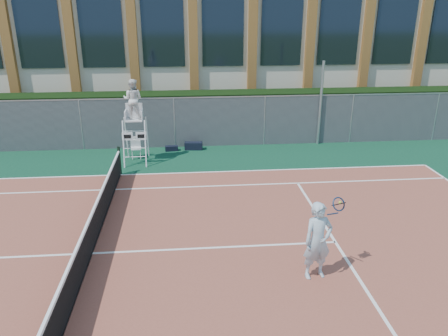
{
  "coord_description": "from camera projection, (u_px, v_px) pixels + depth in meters",
  "views": [
    {
      "loc": [
        2.51,
        -9.93,
        6.02
      ],
      "look_at": [
        3.67,
        3.0,
        1.12
      ],
      "focal_mm": 35.0,
      "sensor_mm": 36.0,
      "label": 1
    }
  ],
  "objects": [
    {
      "name": "ground",
      "position": [
        92.0,
        254.0,
        11.17
      ],
      "size": [
        120.0,
        120.0,
        0.0
      ],
      "primitive_type": "plane",
      "color": "#233814"
    },
    {
      "name": "apron",
      "position": [
        99.0,
        235.0,
        12.1
      ],
      "size": [
        36.0,
        20.0,
        0.01
      ],
      "primitive_type": "cube",
      "color": "#0C3726",
      "rests_on": "ground"
    },
    {
      "name": "tennis_court",
      "position": [
        92.0,
        254.0,
        11.16
      ],
      "size": [
        23.77,
        10.97,
        0.02
      ],
      "primitive_type": "cube",
      "color": "brown",
      "rests_on": "apron"
    },
    {
      "name": "tennis_net",
      "position": [
        90.0,
        236.0,
        10.98
      ],
      "size": [
        0.1,
        11.3,
        1.1
      ],
      "color": "black",
      "rests_on": "ground"
    },
    {
      "name": "fence",
      "position": [
        128.0,
        124.0,
        18.98
      ],
      "size": [
        40.0,
        0.06,
        2.2
      ],
      "primitive_type": null,
      "color": "#595E60",
      "rests_on": "ground"
    },
    {
      "name": "hedge",
      "position": [
        131.0,
        117.0,
        20.1
      ],
      "size": [
        40.0,
        1.4,
        2.2
      ],
      "primitive_type": "cube",
      "color": "black",
      "rests_on": "ground"
    },
    {
      "name": "building",
      "position": [
        142.0,
        37.0,
        26.43
      ],
      "size": [
        45.0,
        10.6,
        8.22
      ],
      "color": "beige",
      "rests_on": "ground"
    },
    {
      "name": "steel_pole",
      "position": [
        320.0,
        104.0,
        19.32
      ],
      "size": [
        0.12,
        0.12,
        3.73
      ],
      "primitive_type": "cylinder",
      "color": "#9EA0A5",
      "rests_on": "ground"
    },
    {
      "name": "umpire_chair",
      "position": [
        133.0,
        102.0,
        16.91
      ],
      "size": [
        0.94,
        1.45,
        3.37
      ],
      "color": "white",
      "rests_on": "ground"
    },
    {
      "name": "plastic_chair",
      "position": [
        136.0,
        146.0,
        18.0
      ],
      "size": [
        0.46,
        0.46,
        0.88
      ],
      "color": "silver",
      "rests_on": "apron"
    },
    {
      "name": "sports_bag_near",
      "position": [
        194.0,
        146.0,
        19.12
      ],
      "size": [
        0.79,
        0.37,
        0.33
      ],
      "primitive_type": "cube",
      "rotation": [
        0.0,
        0.0,
        -0.09
      ],
      "color": "black",
      "rests_on": "apron"
    },
    {
      "name": "sports_bag_far",
      "position": [
        172.0,
        148.0,
        18.98
      ],
      "size": [
        0.57,
        0.3,
        0.22
      ],
      "primitive_type": "cube",
      "rotation": [
        0.0,
        0.0,
        0.11
      ],
      "color": "black",
      "rests_on": "apron"
    },
    {
      "name": "tennis_player",
      "position": [
        318.0,
        241.0,
        9.91
      ],
      "size": [
        1.07,
        0.75,
        1.88
      ],
      "color": "#ACC1CE",
      "rests_on": "tennis_court"
    }
  ]
}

